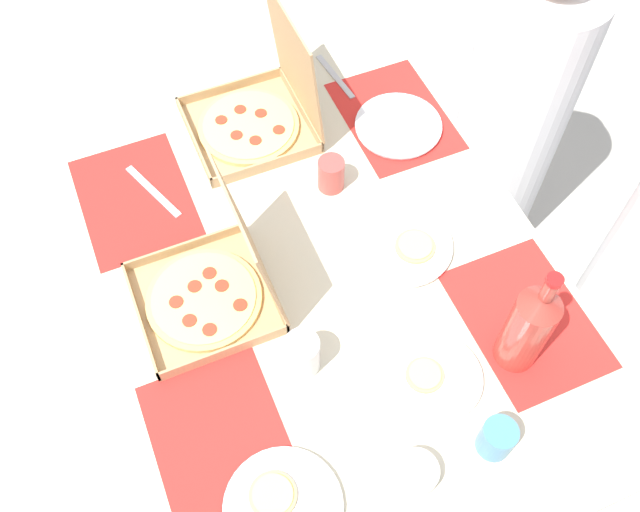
# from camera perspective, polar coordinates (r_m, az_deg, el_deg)

# --- Properties ---
(ground_plane) EXTENTS (6.00, 6.00, 0.00)m
(ground_plane) POSITION_cam_1_polar(r_m,az_deg,el_deg) (2.34, 0.00, -10.09)
(ground_plane) COLOR beige
(dining_table) EXTENTS (1.48, 1.02, 0.77)m
(dining_table) POSITION_cam_1_polar(r_m,az_deg,el_deg) (1.75, 0.00, -1.91)
(dining_table) COLOR #3F3328
(dining_table) RESTS_ON ground_plane
(placemat_near_left) EXTENTS (0.36, 0.26, 0.00)m
(placemat_near_left) POSITION_cam_1_polar(r_m,az_deg,el_deg) (1.81, -14.75, 4.50)
(placemat_near_left) COLOR red
(placemat_near_left) RESTS_ON dining_table
(placemat_near_right) EXTENTS (0.36, 0.26, 0.00)m
(placemat_near_right) POSITION_cam_1_polar(r_m,az_deg,el_deg) (1.48, -8.04, -14.75)
(placemat_near_right) COLOR red
(placemat_near_right) RESTS_ON dining_table
(placemat_far_left) EXTENTS (0.36, 0.26, 0.00)m
(placemat_far_left) POSITION_cam_1_polar(r_m,az_deg,el_deg) (1.94, 6.04, 11.23)
(placemat_far_left) COLOR red
(placemat_far_left) RESTS_ON dining_table
(placemat_far_right) EXTENTS (0.36, 0.26, 0.00)m
(placemat_far_right) POSITION_cam_1_polar(r_m,az_deg,el_deg) (1.64, 16.34, -4.95)
(placemat_far_right) COLOR red
(placemat_far_right) RESTS_ON dining_table
(pizza_box_center) EXTENTS (0.30, 0.30, 0.33)m
(pizza_box_center) POSITION_cam_1_polar(r_m,az_deg,el_deg) (1.57, -8.61, -2.45)
(pizza_box_center) COLOR tan
(pizza_box_center) RESTS_ON dining_table
(pizza_box_corner_right) EXTENTS (0.30, 0.31, 0.34)m
(pizza_box_corner_right) POSITION_cam_1_polar(r_m,az_deg,el_deg) (1.87, -5.00, 11.50)
(pizza_box_corner_right) COLOR tan
(pizza_box_corner_right) RESTS_ON dining_table
(plate_far_left) EXTENTS (0.23, 0.23, 0.03)m
(plate_far_left) POSITION_cam_1_polar(r_m,az_deg,el_deg) (1.67, 6.85, 0.85)
(plate_far_left) COLOR white
(plate_far_left) RESTS_ON dining_table
(plate_near_left) EXTENTS (0.23, 0.23, 0.02)m
(plate_near_left) POSITION_cam_1_polar(r_m,az_deg,el_deg) (1.90, 6.36, 10.40)
(plate_near_left) COLOR white
(plate_near_left) RESTS_ON dining_table
(plate_near_right) EXTENTS (0.23, 0.23, 0.03)m
(plate_near_right) POSITION_cam_1_polar(r_m,az_deg,el_deg) (1.43, -3.08, -19.56)
(plate_near_right) COLOR white
(plate_near_right) RESTS_ON dining_table
(plate_middle) EXTENTS (0.20, 0.20, 0.03)m
(plate_middle) POSITION_cam_1_polar(r_m,az_deg,el_deg) (1.52, 9.23, -9.68)
(plate_middle) COLOR white
(plate_middle) RESTS_ON dining_table
(soda_bottle) EXTENTS (0.09, 0.09, 0.32)m
(soda_bottle) POSITION_cam_1_polar(r_m,az_deg,el_deg) (1.48, 16.54, -5.50)
(soda_bottle) COLOR #B2382D
(soda_bottle) RESTS_ON dining_table
(cup_clear_left) EXTENTS (0.07, 0.07, 0.09)m
(cup_clear_left) POSITION_cam_1_polar(r_m,az_deg,el_deg) (1.74, 0.90, 6.64)
(cup_clear_left) COLOR #BF4742
(cup_clear_left) RESTS_ON dining_table
(cup_red) EXTENTS (0.07, 0.07, 0.10)m
(cup_red) POSITION_cam_1_polar(r_m,az_deg,el_deg) (1.48, -1.44, -7.97)
(cup_red) COLOR silver
(cup_red) RESTS_ON dining_table
(cup_spare) EXTENTS (0.07, 0.07, 0.09)m
(cup_spare) POSITION_cam_1_polar(r_m,az_deg,el_deg) (1.47, 14.12, -14.13)
(cup_spare) COLOR teal
(cup_spare) RESTS_ON dining_table
(condiment_bowl) EXTENTS (0.09, 0.09, 0.04)m
(condiment_bowl) POSITION_cam_1_polar(r_m,az_deg,el_deg) (1.44, 7.75, -17.02)
(condiment_bowl) COLOR white
(condiment_bowl) RESTS_ON dining_table
(fork_by_far_left) EXTENTS (0.19, 0.04, 0.00)m
(fork_by_far_left) POSITION_cam_1_polar(r_m,az_deg,el_deg) (2.03, 1.24, 14.32)
(fork_by_far_left) COLOR #B7B7BC
(fork_by_far_left) RESTS_ON dining_table
(knife_by_far_right) EXTENTS (0.20, 0.09, 0.00)m
(knife_by_far_right) POSITION_cam_1_polar(r_m,az_deg,el_deg) (1.81, -13.36, 5.12)
(knife_by_far_right) COLOR #B7B7BC
(knife_by_far_right) RESTS_ON dining_table
(diner_left_seat) EXTENTS (0.32, 0.32, 1.25)m
(diner_left_seat) POSITION_cam_1_polar(r_m,az_deg,el_deg) (2.27, 15.02, 10.19)
(diner_left_seat) COLOR white
(diner_left_seat) RESTS_ON ground_plane
(diner_right_seat) EXTENTS (0.32, 0.32, 1.19)m
(diner_right_seat) POSITION_cam_1_polar(r_m,az_deg,el_deg) (2.04, 24.32, -3.73)
(diner_right_seat) COLOR white
(diner_right_seat) RESTS_ON ground_plane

